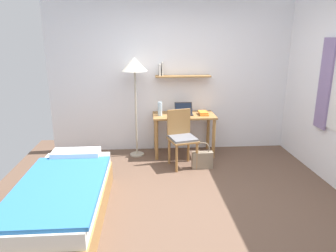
# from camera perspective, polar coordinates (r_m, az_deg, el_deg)

# --- Properties ---
(ground_plane) EXTENTS (5.28, 5.28, 0.00)m
(ground_plane) POSITION_cam_1_polar(r_m,az_deg,el_deg) (4.00, 4.26, -13.75)
(ground_plane) COLOR brown
(wall_back) EXTENTS (4.40, 0.27, 2.60)m
(wall_back) POSITION_cam_1_polar(r_m,az_deg,el_deg) (5.53, 1.51, 8.83)
(wall_back) COLOR white
(wall_back) RESTS_ON ground_plane
(bed) EXTENTS (0.90, 1.96, 0.54)m
(bed) POSITION_cam_1_polar(r_m,az_deg,el_deg) (3.75, -18.56, -12.60)
(bed) COLOR #9E703D
(bed) RESTS_ON ground_plane
(desk) EXTENTS (1.06, 0.57, 0.71)m
(desk) POSITION_cam_1_polar(r_m,az_deg,el_deg) (5.37, 2.90, 0.77)
(desk) COLOR #9E703D
(desk) RESTS_ON ground_plane
(desk_chair) EXTENTS (0.50, 0.50, 0.89)m
(desk_chair) POSITION_cam_1_polar(r_m,az_deg,el_deg) (4.89, 2.50, -1.78)
(desk_chair) COLOR #9E703D
(desk_chair) RESTS_ON ground_plane
(standing_lamp) EXTENTS (0.42, 0.42, 1.68)m
(standing_lamp) POSITION_cam_1_polar(r_m,az_deg,el_deg) (5.16, -6.12, 10.28)
(standing_lamp) COLOR #B2A893
(standing_lamp) RESTS_ON ground_plane
(laptop) EXTENTS (0.31, 0.22, 0.20)m
(laptop) POSITION_cam_1_polar(r_m,az_deg,el_deg) (5.34, 2.87, 2.69)
(laptop) COLOR black
(laptop) RESTS_ON desk
(water_bottle) EXTENTS (0.07, 0.07, 0.23)m
(water_bottle) POSITION_cam_1_polar(r_m,az_deg,el_deg) (5.24, -1.47, 3.16)
(water_bottle) COLOR silver
(water_bottle) RESTS_ON desk
(book_stack) EXTENTS (0.17, 0.25, 0.05)m
(book_stack) POSITION_cam_1_polar(r_m,az_deg,el_deg) (5.36, 6.49, 2.37)
(book_stack) COLOR orange
(book_stack) RESTS_ON desk
(handbag) EXTENTS (0.32, 0.11, 0.43)m
(handbag) POSITION_cam_1_polar(r_m,az_deg,el_deg) (4.93, 6.29, -6.05)
(handbag) COLOR gray
(handbag) RESTS_ON ground_plane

